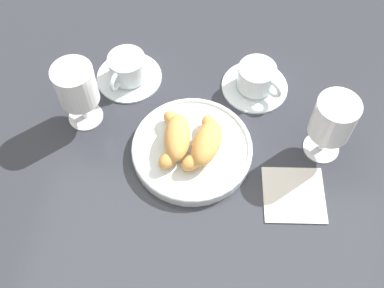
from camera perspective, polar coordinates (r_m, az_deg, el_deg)
ground_plane at (r=0.89m, az=1.64°, el=-2.12°), size 2.20×2.20×0.00m
pastry_plate at (r=0.89m, az=0.00°, el=-0.60°), size 0.23×0.23×0.02m
croissant_large at (r=0.86m, az=1.58°, el=0.15°), size 0.13×0.08×0.04m
croissant_small at (r=0.87m, az=-1.98°, el=0.77°), size 0.14×0.07×0.04m
coffee_cup_near at (r=0.99m, az=-7.74°, el=8.79°), size 0.14×0.14×0.06m
coffee_cup_far at (r=0.98m, az=7.73°, el=7.65°), size 0.14×0.14×0.06m
juice_glass_left at (r=0.90m, az=-13.70°, el=6.56°), size 0.08×0.08×0.14m
juice_glass_right at (r=0.86m, az=16.59°, el=2.74°), size 0.08×0.08×0.14m
folded_napkin at (r=0.87m, az=12.14°, el=-5.94°), size 0.12×0.12×0.01m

